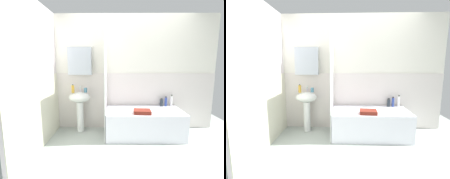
{
  "view_description": "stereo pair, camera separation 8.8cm",
  "coord_description": "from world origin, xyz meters",
  "views": [
    {
      "loc": [
        -0.34,
        -2.22,
        1.43
      ],
      "look_at": [
        -0.36,
        0.67,
        0.95
      ],
      "focal_mm": 26.24,
      "sensor_mm": 36.0,
      "label": 1
    },
    {
      "loc": [
        -0.25,
        -2.22,
        1.43
      ],
      "look_at": [
        -0.36,
        0.67,
        0.95
      ],
      "focal_mm": 26.24,
      "sensor_mm": 36.0,
      "label": 2
    }
  ],
  "objects": [
    {
      "name": "ground_plane",
      "position": [
        0.0,
        0.0,
        -0.02
      ],
      "size": [
        4.8,
        5.6,
        0.04
      ],
      "primitive_type": "cube",
      "color": "#AFBAB2"
    },
    {
      "name": "wall_back_tiled",
      "position": [
        -0.06,
        1.26,
        1.14
      ],
      "size": [
        3.6,
        0.18,
        2.4
      ],
      "color": "white",
      "rests_on": "ground_plane"
    },
    {
      "name": "wall_left_tiled",
      "position": [
        -1.57,
        0.34,
        1.12
      ],
      "size": [
        0.07,
        1.81,
        2.4
      ],
      "color": "white",
      "rests_on": "ground_plane"
    },
    {
      "name": "sink",
      "position": [
        -1.03,
        1.03,
        0.6
      ],
      "size": [
        0.44,
        0.34,
        0.82
      ],
      "color": "white",
      "rests_on": "ground_plane"
    },
    {
      "name": "faucet",
      "position": [
        -1.03,
        1.11,
        0.88
      ],
      "size": [
        0.03,
        0.12,
        0.12
      ],
      "color": "silver",
      "rests_on": "sink"
    },
    {
      "name": "soap_dispenser",
      "position": [
        -1.15,
        1.0,
        0.9
      ],
      "size": [
        0.06,
        0.06,
        0.17
      ],
      "color": "gold",
      "rests_on": "sink"
    },
    {
      "name": "toothbrush_cup",
      "position": [
        -0.91,
        1.05,
        0.87
      ],
      "size": [
        0.07,
        0.07,
        0.09
      ],
      "primitive_type": "cylinder",
      "color": "teal",
      "rests_on": "sink"
    },
    {
      "name": "bathtub",
      "position": [
        0.26,
        0.85,
        0.26
      ],
      "size": [
        1.46,
        0.74,
        0.51
      ],
      "primitive_type": "cube",
      "color": "white",
      "rests_on": "ground_plane"
    },
    {
      "name": "shower_curtain",
      "position": [
        -0.49,
        0.85,
        1.0
      ],
      "size": [
        0.01,
        0.74,
        2.0
      ],
      "color": "silver",
      "rests_on": "ground_plane"
    },
    {
      "name": "lotion_bottle",
      "position": [
        0.88,
        1.15,
        0.63
      ],
      "size": [
        0.05,
        0.05,
        0.24
      ],
      "color": "white",
      "rests_on": "bathtub"
    },
    {
      "name": "body_wash_bottle",
      "position": [
        0.77,
        1.15,
        0.61
      ],
      "size": [
        0.05,
        0.05,
        0.21
      ],
      "color": "#33499F",
      "rests_on": "bathtub"
    },
    {
      "name": "shampoo_bottle",
      "position": [
        0.67,
        1.14,
        0.59
      ],
      "size": [
        0.06,
        0.06,
        0.17
      ],
      "color": "#252D35",
      "rests_on": "bathtub"
    },
    {
      "name": "towel_folded",
      "position": [
        0.18,
        0.64,
        0.55
      ],
      "size": [
        0.31,
        0.25,
        0.06
      ],
      "primitive_type": "cube",
      "rotation": [
        0.0,
        0.0,
        -0.06
      ],
      "color": "maroon",
      "rests_on": "bathtub"
    }
  ]
}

